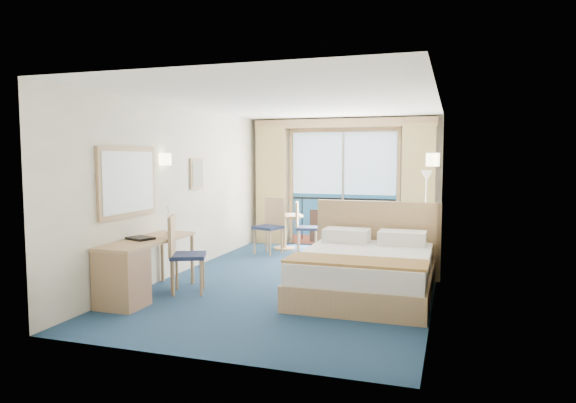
{
  "coord_description": "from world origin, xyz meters",
  "views": [
    {
      "loc": [
        2.22,
        -7.42,
        1.89
      ],
      "look_at": [
        -0.25,
        0.2,
        1.19
      ],
      "focal_mm": 32.0,
      "sensor_mm": 36.0,
      "label": 1
    }
  ],
  "objects_px": {
    "armchair": "(401,248)",
    "floor_lamp": "(426,192)",
    "bed": "(366,270)",
    "desk_chair": "(181,249)",
    "table_chair_b": "(271,222)",
    "table_chair_a": "(303,224)",
    "nightstand": "(421,256)",
    "desk": "(128,272)",
    "round_table": "(284,223)"
  },
  "relations": [
    {
      "from": "bed",
      "to": "desk_chair",
      "type": "bearing_deg",
      "value": -164.03
    },
    {
      "from": "desk",
      "to": "round_table",
      "type": "height_order",
      "value": "desk"
    },
    {
      "from": "desk_chair",
      "to": "table_chair_a",
      "type": "bearing_deg",
      "value": -34.97
    },
    {
      "from": "bed",
      "to": "round_table",
      "type": "xyz_separation_m",
      "value": [
        -2.17,
        2.96,
        0.2
      ]
    },
    {
      "from": "desk",
      "to": "desk_chair",
      "type": "relative_size",
      "value": 1.54
    },
    {
      "from": "floor_lamp",
      "to": "desk_chair",
      "type": "xyz_separation_m",
      "value": [
        -3.08,
        -3.7,
        -0.63
      ]
    },
    {
      "from": "armchair",
      "to": "round_table",
      "type": "bearing_deg",
      "value": -61.4
    },
    {
      "from": "armchair",
      "to": "desk",
      "type": "xyz_separation_m",
      "value": [
        -3.1,
        -3.35,
        0.09
      ]
    },
    {
      "from": "floor_lamp",
      "to": "round_table",
      "type": "xyz_separation_m",
      "value": [
        -2.8,
        -0.04,
        -0.7
      ]
    },
    {
      "from": "floor_lamp",
      "to": "table_chair_b",
      "type": "xyz_separation_m",
      "value": [
        -2.89,
        -0.57,
        -0.62
      ]
    },
    {
      "from": "armchair",
      "to": "floor_lamp",
      "type": "distance_m",
      "value": 1.45
    },
    {
      "from": "bed",
      "to": "table_chair_a",
      "type": "height_order",
      "value": "bed"
    },
    {
      "from": "bed",
      "to": "table_chair_b",
      "type": "height_order",
      "value": "bed"
    },
    {
      "from": "round_table",
      "to": "table_chair_a",
      "type": "relative_size",
      "value": 0.79
    },
    {
      "from": "armchair",
      "to": "table_chair_a",
      "type": "distance_m",
      "value": 2.19
    },
    {
      "from": "nightstand",
      "to": "floor_lamp",
      "type": "relative_size",
      "value": 0.37
    },
    {
      "from": "table_chair_b",
      "to": "desk",
      "type": "bearing_deg",
      "value": -80.34
    },
    {
      "from": "armchair",
      "to": "desk",
      "type": "distance_m",
      "value": 4.56
    },
    {
      "from": "armchair",
      "to": "table_chair_b",
      "type": "xyz_separation_m",
      "value": [
        -2.55,
        0.52,
        0.27
      ]
    },
    {
      "from": "nightstand",
      "to": "bed",
      "type": "bearing_deg",
      "value": -113.63
    },
    {
      "from": "nightstand",
      "to": "desk",
      "type": "relative_size",
      "value": 0.36
    },
    {
      "from": "armchair",
      "to": "floor_lamp",
      "type": "bearing_deg",
      "value": -145.46
    },
    {
      "from": "armchair",
      "to": "desk",
      "type": "relative_size",
      "value": 0.45
    },
    {
      "from": "bed",
      "to": "floor_lamp",
      "type": "height_order",
      "value": "floor_lamp"
    },
    {
      "from": "desk",
      "to": "desk_chair",
      "type": "xyz_separation_m",
      "value": [
        0.35,
        0.73,
        0.18
      ]
    },
    {
      "from": "bed",
      "to": "table_chair_b",
      "type": "bearing_deg",
      "value": 132.94
    },
    {
      "from": "round_table",
      "to": "table_chair_b",
      "type": "height_order",
      "value": "table_chair_b"
    },
    {
      "from": "desk_chair",
      "to": "table_chair_a",
      "type": "relative_size",
      "value": 1.08
    },
    {
      "from": "bed",
      "to": "armchair",
      "type": "bearing_deg",
      "value": 81.38
    },
    {
      "from": "armchair",
      "to": "table_chair_a",
      "type": "height_order",
      "value": "table_chair_a"
    },
    {
      "from": "table_chair_a",
      "to": "table_chair_b",
      "type": "height_order",
      "value": "table_chair_b"
    },
    {
      "from": "nightstand",
      "to": "armchair",
      "type": "relative_size",
      "value": 0.8
    },
    {
      "from": "bed",
      "to": "desk_chair",
      "type": "height_order",
      "value": "bed"
    },
    {
      "from": "table_chair_a",
      "to": "bed",
      "type": "bearing_deg",
      "value": -161.12
    },
    {
      "from": "armchair",
      "to": "desk_chair",
      "type": "xyz_separation_m",
      "value": [
        -2.75,
        -2.61,
        0.27
      ]
    },
    {
      "from": "bed",
      "to": "table_chair_a",
      "type": "xyz_separation_m",
      "value": [
        -1.72,
        2.76,
        0.23
      ]
    },
    {
      "from": "floor_lamp",
      "to": "desk",
      "type": "distance_m",
      "value": 5.67
    },
    {
      "from": "nightstand",
      "to": "floor_lamp",
      "type": "xyz_separation_m",
      "value": [
        -0.02,
        1.52,
        0.94
      ]
    },
    {
      "from": "table_chair_b",
      "to": "bed",
      "type": "bearing_deg",
      "value": -29.38
    },
    {
      "from": "desk",
      "to": "round_table",
      "type": "xyz_separation_m",
      "value": [
        0.64,
        4.4,
        0.1
      ]
    },
    {
      "from": "bed",
      "to": "desk",
      "type": "bearing_deg",
      "value": -152.9
    },
    {
      "from": "armchair",
      "to": "desk",
      "type": "bearing_deg",
      "value": 8.94
    },
    {
      "from": "nightstand",
      "to": "table_chair_b",
      "type": "bearing_deg",
      "value": 161.79
    },
    {
      "from": "floor_lamp",
      "to": "table_chair_a",
      "type": "relative_size",
      "value": 1.64
    },
    {
      "from": "desk_chair",
      "to": "table_chair_b",
      "type": "relative_size",
      "value": 0.99
    },
    {
      "from": "desk",
      "to": "table_chair_a",
      "type": "distance_m",
      "value": 4.34
    },
    {
      "from": "armchair",
      "to": "floor_lamp",
      "type": "xyz_separation_m",
      "value": [
        0.34,
        1.09,
        0.9
      ]
    },
    {
      "from": "table_chair_a",
      "to": "desk_chair",
      "type": "bearing_deg",
      "value": 154.96
    },
    {
      "from": "table_chair_a",
      "to": "table_chair_b",
      "type": "bearing_deg",
      "value": 107.86
    },
    {
      "from": "nightstand",
      "to": "armchair",
      "type": "height_order",
      "value": "armchair"
    }
  ]
}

